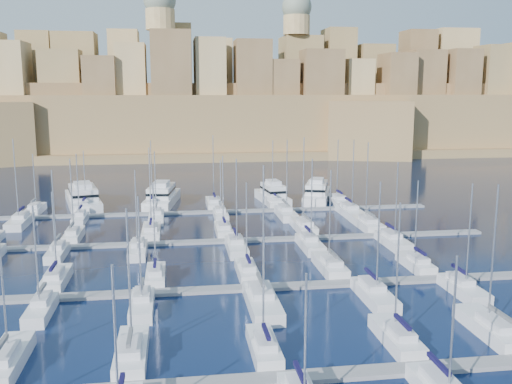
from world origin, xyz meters
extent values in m
plane|color=black|center=(0.00, 0.00, 0.00)|extent=(600.00, 600.00, 0.00)
cube|color=slate|center=(0.00, -34.00, 0.20)|extent=(84.00, 2.00, 0.40)
cube|color=slate|center=(0.00, -12.00, 0.20)|extent=(84.00, 2.00, 0.40)
cube|color=slate|center=(0.00, 10.00, 0.20)|extent=(84.00, 2.00, 0.40)
cube|color=slate|center=(0.00, 32.00, 0.20)|extent=(84.00, 2.00, 0.40)
cube|color=silver|center=(-22.98, -28.41, 0.53)|extent=(2.75, 9.17, 1.66)
cube|color=silver|center=(-22.98, -29.33, 1.71)|extent=(1.93, 4.13, 0.70)
cylinder|color=#9EA0A8|center=(-22.98, -27.95, 7.23)|extent=(0.18, 0.18, 11.74)
cube|color=#595B60|center=(-22.98, -29.79, 2.76)|extent=(0.35, 3.67, 0.35)
cube|color=silver|center=(-12.43, -28.47, 0.53)|extent=(2.72, 9.06, 1.65)
cube|color=silver|center=(-12.43, -29.38, 1.70)|extent=(1.90, 4.08, 0.70)
cylinder|color=#9EA0A8|center=(-12.43, -28.02, 7.51)|extent=(0.18, 0.18, 12.32)
cube|color=#595B60|center=(-12.43, -29.83, 2.75)|extent=(0.35, 3.62, 0.35)
cube|color=silver|center=(-0.63, -29.04, 0.50)|extent=(2.38, 7.92, 1.60)
cube|color=silver|center=(-0.63, -29.83, 1.65)|extent=(1.66, 3.56, 0.70)
cylinder|color=#9EA0A8|center=(-0.63, -28.64, 6.23)|extent=(0.18, 0.18, 9.87)
cube|color=#0F0C35|center=(-0.63, -30.23, 2.70)|extent=(0.35, 3.17, 0.35)
cube|color=silver|center=(12.07, -28.68, 0.52)|extent=(2.59, 8.63, 1.63)
cube|color=silver|center=(12.07, -29.55, 1.68)|extent=(1.81, 3.89, 0.70)
cylinder|color=#9EA0A8|center=(12.07, -28.25, 7.43)|extent=(0.18, 0.18, 12.20)
cube|color=#0F0C35|center=(12.07, -29.98, 2.73)|extent=(0.35, 3.45, 0.35)
cube|color=silver|center=(21.96, -28.09, 0.55)|extent=(2.94, 9.81, 1.69)
cube|color=silver|center=(21.96, -29.07, 1.74)|extent=(2.06, 4.42, 0.70)
cylinder|color=#9EA0A8|center=(21.96, -27.60, 8.14)|extent=(0.18, 0.18, 13.49)
cube|color=#595B60|center=(21.96, -29.57, 2.79)|extent=(0.35, 3.93, 0.35)
cylinder|color=#9EA0A8|center=(-12.46, -39.98, 6.87)|extent=(0.18, 0.18, 11.04)
cylinder|color=#9EA0A8|center=(0.71, -39.50, 6.17)|extent=(0.18, 0.18, 9.71)
cube|color=#0F0C35|center=(0.71, -37.86, 2.71)|extent=(0.35, 3.27, 0.35)
cube|color=silver|center=(11.66, -38.57, 1.70)|extent=(1.87, 4.01, 0.70)
cylinder|color=#9EA0A8|center=(11.66, -39.91, 6.65)|extent=(0.18, 0.18, 10.61)
cube|color=#0F0C35|center=(11.66, -38.12, 2.75)|extent=(0.35, 3.57, 0.35)
cube|color=silver|center=(-23.07, -6.63, 0.52)|extent=(2.62, 8.74, 1.64)
cube|color=silver|center=(-23.07, -7.50, 1.69)|extent=(1.84, 3.93, 0.70)
cylinder|color=#9EA0A8|center=(-23.07, -6.19, 6.43)|extent=(0.18, 0.18, 10.19)
cube|color=#0F0C35|center=(-23.07, -7.94, 2.74)|extent=(0.35, 3.50, 0.35)
cube|color=silver|center=(-10.97, -7.06, 0.50)|extent=(2.36, 7.87, 1.59)
cube|color=silver|center=(-10.97, -7.85, 1.64)|extent=(1.65, 3.54, 0.70)
cylinder|color=#9EA0A8|center=(-10.97, -6.67, 6.86)|extent=(0.18, 0.18, 11.13)
cube|color=#0F0C35|center=(-10.97, -8.24, 2.69)|extent=(0.35, 3.15, 0.35)
cube|color=silver|center=(0.64, -6.93, 0.50)|extent=(2.44, 8.14, 1.61)
cube|color=silver|center=(0.64, -7.75, 1.66)|extent=(1.71, 3.66, 0.70)
cylinder|color=#9EA0A8|center=(0.64, -6.53, 6.75)|extent=(0.18, 0.18, 10.89)
cube|color=#0F0C35|center=(0.64, -8.15, 2.71)|extent=(0.35, 3.25, 0.35)
cube|color=silver|center=(11.79, -6.29, 0.54)|extent=(2.83, 9.42, 1.67)
cube|color=silver|center=(11.79, -7.23, 1.72)|extent=(1.98, 4.24, 0.70)
cylinder|color=#9EA0A8|center=(11.79, -5.82, 7.41)|extent=(0.18, 0.18, 12.07)
cube|color=#595B60|center=(11.79, -7.70, 2.77)|extent=(0.35, 3.77, 0.35)
cube|color=silver|center=(23.51, -6.87, 0.51)|extent=(2.48, 8.26, 1.61)
cube|color=silver|center=(23.51, -7.70, 1.66)|extent=(1.73, 3.72, 0.70)
cylinder|color=#9EA0A8|center=(23.51, -6.46, 6.61)|extent=(0.18, 0.18, 10.59)
cube|color=#0F0C35|center=(23.51, -8.11, 2.71)|extent=(0.35, 3.30, 0.35)
cube|color=silver|center=(-22.70, -16.87, 0.49)|extent=(2.32, 7.74, 1.59)
cube|color=silver|center=(-22.70, -16.10, 1.64)|extent=(1.63, 3.48, 0.70)
cylinder|color=#9EA0A8|center=(-22.70, -17.26, 6.67)|extent=(0.18, 0.18, 10.77)
cube|color=#595B60|center=(-22.70, -15.71, 2.69)|extent=(0.35, 3.10, 0.35)
cube|color=silver|center=(-12.12, -17.12, 0.51)|extent=(2.47, 8.24, 1.61)
cube|color=silver|center=(-12.12, -16.30, 1.66)|extent=(1.73, 3.71, 0.70)
cylinder|color=#9EA0A8|center=(-12.12, -17.53, 7.04)|extent=(0.18, 0.18, 11.46)
cube|color=#595B60|center=(-12.12, -15.89, 2.71)|extent=(0.35, 3.30, 0.35)
cube|color=silver|center=(0.89, -18.31, 0.57)|extent=(3.19, 10.63, 1.73)
cube|color=silver|center=(0.89, -17.25, 1.78)|extent=(2.23, 4.78, 0.70)
cylinder|color=#9EA0A8|center=(0.89, -18.84, 8.69)|extent=(0.18, 0.18, 14.52)
cube|color=#595B60|center=(0.89, -16.72, 2.83)|extent=(0.35, 4.25, 0.35)
cube|color=silver|center=(13.89, -17.70, 0.53)|extent=(2.82, 9.40, 1.67)
cube|color=silver|center=(13.89, -16.76, 1.72)|extent=(1.97, 4.23, 0.70)
cylinder|color=#9EA0A8|center=(13.89, -18.17, 7.60)|extent=(0.18, 0.18, 12.46)
cube|color=#0F0C35|center=(13.89, -16.29, 2.77)|extent=(0.35, 3.76, 0.35)
cube|color=silver|center=(24.87, -17.31, 0.52)|extent=(2.59, 8.62, 1.63)
cube|color=silver|center=(24.87, -16.45, 1.68)|extent=(1.81, 3.88, 0.70)
cylinder|color=#9EA0A8|center=(24.87, -17.74, 7.32)|extent=(0.18, 0.18, 11.98)
cube|color=#0F0C35|center=(24.87, -16.02, 2.73)|extent=(0.35, 3.45, 0.35)
cube|color=silver|center=(-24.60, 15.10, 0.50)|extent=(2.46, 8.19, 1.61)
cube|color=silver|center=(-24.60, 14.28, 1.66)|extent=(1.72, 3.69, 0.70)
cylinder|color=#9EA0A8|center=(-24.60, 15.51, 7.16)|extent=(0.18, 0.18, 11.70)
cube|color=#595B60|center=(-24.60, 13.87, 2.71)|extent=(0.35, 3.28, 0.35)
cube|color=silver|center=(-12.34, 15.87, 0.54)|extent=(2.92, 9.74, 1.69)
cube|color=silver|center=(-12.34, 14.90, 1.74)|extent=(2.05, 4.38, 0.70)
cylinder|color=#9EA0A8|center=(-12.34, 16.36, 7.94)|extent=(0.18, 0.18, 13.11)
cube|color=#0F0C35|center=(-12.34, 14.41, 2.79)|extent=(0.35, 3.90, 0.35)
cube|color=silver|center=(-0.47, 15.29, 0.51)|extent=(2.58, 8.59, 1.63)
cube|color=silver|center=(-0.47, 14.43, 1.68)|extent=(1.80, 3.86, 0.70)
cylinder|color=#9EA0A8|center=(-0.47, 15.72, 7.19)|extent=(0.18, 0.18, 11.72)
cube|color=#0F0C35|center=(-0.47, 14.01, 2.73)|extent=(0.35, 3.43, 0.35)
cube|color=silver|center=(13.28, 15.93, 0.55)|extent=(2.96, 9.86, 1.69)
cube|color=silver|center=(13.28, 14.94, 1.74)|extent=(2.07, 4.44, 0.70)
cylinder|color=#9EA0A8|center=(13.28, 16.42, 8.63)|extent=(0.18, 0.18, 14.48)
cube|color=#595B60|center=(13.28, 14.45, 2.79)|extent=(0.35, 3.94, 0.35)
cube|color=silver|center=(24.64, 16.33, 0.57)|extent=(3.20, 10.66, 1.73)
cube|color=silver|center=(24.64, 15.26, 1.78)|extent=(2.24, 4.80, 0.70)
cylinder|color=#9EA0A8|center=(24.64, 16.86, 8.14)|extent=(0.18, 0.18, 13.41)
cube|color=#595B60|center=(24.64, 14.73, 2.83)|extent=(0.35, 4.26, 0.35)
cube|color=silver|center=(-25.23, 5.13, 0.49)|extent=(2.32, 7.75, 1.59)
cube|color=silver|center=(-25.23, 5.90, 1.64)|extent=(1.63, 3.49, 0.70)
cylinder|color=#9EA0A8|center=(-25.23, 4.74, 7.01)|extent=(0.18, 0.18, 11.44)
cube|color=#595B60|center=(-25.23, 6.29, 2.69)|extent=(0.35, 3.10, 0.35)
cube|color=silver|center=(-13.87, 4.83, 0.51)|extent=(2.50, 8.34, 1.62)
cube|color=silver|center=(-13.87, 5.66, 1.67)|extent=(1.75, 3.75, 0.70)
cylinder|color=#9EA0A8|center=(-13.87, 4.41, 6.92)|extent=(0.18, 0.18, 11.21)
cube|color=#595B60|center=(-13.87, 6.08, 2.72)|extent=(0.35, 3.34, 0.35)
cube|color=silver|center=(0.51, 4.45, 0.53)|extent=(2.73, 9.11, 1.66)
cube|color=silver|center=(0.51, 5.36, 1.71)|extent=(1.91, 4.10, 0.70)
cylinder|color=#9EA0A8|center=(0.51, 3.99, 7.65)|extent=(0.18, 0.18, 12.59)
cube|color=#0F0C35|center=(0.51, 5.81, 2.76)|extent=(0.35, 3.64, 0.35)
cube|color=silver|center=(11.68, 4.39, 0.53)|extent=(2.76, 9.22, 1.66)
cube|color=silver|center=(11.68, 5.31, 1.71)|extent=(1.94, 4.15, 0.70)
cylinder|color=#9EA0A8|center=(11.68, 3.93, 7.57)|extent=(0.18, 0.18, 12.42)
cube|color=#0F0C35|center=(11.68, 5.77, 2.76)|extent=(0.35, 3.69, 0.35)
cube|color=silver|center=(24.79, 4.26, 0.54)|extent=(2.84, 9.48, 1.67)
cube|color=silver|center=(24.79, 5.21, 1.72)|extent=(1.99, 4.27, 0.70)
cylinder|color=#9EA0A8|center=(24.79, 3.79, 7.20)|extent=(0.18, 0.18, 11.66)
cube|color=#0F0C35|center=(24.79, 5.68, 2.77)|extent=(0.35, 3.79, 0.35)
cube|color=silver|center=(-35.41, 37.17, 0.51)|extent=(2.50, 8.34, 1.62)
cube|color=silver|center=(-35.41, 36.34, 1.67)|extent=(1.75, 3.75, 0.70)
cylinder|color=#9EA0A8|center=(-35.41, 37.59, 6.42)|extent=(0.18, 0.18, 10.20)
cube|color=#595B60|center=(-35.41, 35.92, 2.72)|extent=(0.35, 3.34, 0.35)
cube|color=silver|center=(-25.94, 37.40, 0.52)|extent=(2.64, 8.81, 1.64)
cube|color=silver|center=(-25.94, 36.52, 1.69)|extent=(1.85, 3.96, 0.70)
cylinder|color=#9EA0A8|center=(-25.94, 37.84, 6.65)|extent=(0.18, 0.18, 10.62)
cube|color=#0F0C35|center=(-25.94, 36.08, 2.74)|extent=(0.35, 3.52, 0.35)
cube|color=silver|center=(-12.95, 37.76, 0.54)|extent=(2.86, 9.52, 1.68)
cube|color=silver|center=(-12.95, 36.81, 1.73)|extent=(2.00, 4.29, 0.70)
cylinder|color=#9EA0A8|center=(-12.95, 38.24, 7.57)|extent=(0.18, 0.18, 12.39)
cube|color=#0F0C35|center=(-12.95, 36.33, 2.78)|extent=(0.35, 3.81, 0.35)
cube|color=silver|center=(-0.50, 37.88, 0.54)|extent=(2.93, 9.76, 1.69)
cube|color=silver|center=(-0.50, 36.90, 1.74)|extent=(2.05, 4.39, 0.70)
cylinder|color=#9EA0A8|center=(-0.50, 38.37, 8.04)|extent=(0.18, 0.18, 13.30)
cube|color=#0F0C35|center=(-0.50, 36.42, 2.79)|extent=(0.35, 3.90, 0.35)
cube|color=silver|center=(11.71, 37.53, 0.53)|extent=(2.72, 9.06, 1.65)
cube|color=silver|center=(11.71, 36.62, 1.70)|extent=(1.90, 4.08, 0.70)
cylinder|color=#9EA0A8|center=(11.71, 37.98, 7.43)|extent=(0.18, 0.18, 12.16)
cube|color=#0F0C35|center=(11.71, 36.17, 2.75)|extent=(0.35, 3.62, 0.35)
cube|color=silver|center=(25.57, 37.70, 0.54)|extent=(2.82, 9.40, 1.67)
cube|color=silver|center=(25.57, 36.76, 1.72)|extent=(1.97, 4.23, 0.70)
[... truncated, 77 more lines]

